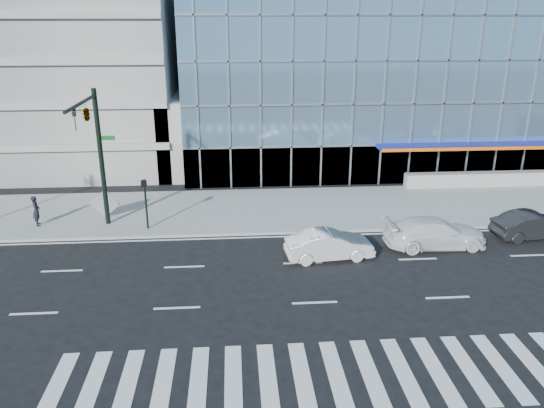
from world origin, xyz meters
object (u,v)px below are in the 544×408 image
Objects in this scene: tilted_panel at (105,203)px; dark_sedan at (534,225)px; white_suv at (435,233)px; pedestrian at (36,211)px; white_sedan at (329,245)px; traffic_signal at (91,129)px; ped_signal_post at (145,196)px.

dark_sedan is at bearing -12.69° from tilted_panel.
dark_sedan is (6.00, 0.77, -0.04)m from white_suv.
pedestrian is (-22.51, 4.49, 0.26)m from white_suv.
dark_sedan is at bearing -86.92° from white_sedan.
white_suv is at bearing -9.42° from traffic_signal.
ped_signal_post is at bearing -117.09° from pedestrian.
dark_sedan is 3.56× the size of tilted_panel.
ped_signal_post is 0.66× the size of white_sedan.
tilted_panel reaches higher than white_suv.
tilted_panel is (-2.83, 2.08, -1.08)m from ped_signal_post.
white_suv is at bearing -12.15° from ped_signal_post.
white_suv is 6.09m from white_sedan.
traffic_signal is at bearing -127.26° from pedestrian.
pedestrian is (-28.51, 3.71, 0.30)m from dark_sedan.
tilted_panel is at bearing 72.77° from dark_sedan.
dark_sedan is (24.42, -2.28, -5.40)m from traffic_signal.
ped_signal_post is at bearing 60.14° from white_sedan.
white_sedan is 0.98× the size of dark_sedan.
white_suv is at bearing 90.97° from dark_sedan.
ped_signal_post reaches higher than white_suv.
tilted_panel is at bearing 57.20° from white_sedan.
ped_signal_post is at bearing 76.71° from dark_sedan.
ped_signal_post is 6.76m from pedestrian.
tilted_panel is (3.76, 1.02, 0.00)m from pedestrian.
dark_sedan is 25.20m from tilted_panel.
pedestrian is at bearing 170.87° from ped_signal_post.
white_suv is 19.54m from tilted_panel.
traffic_signal is 4.75m from ped_signal_post.
traffic_signal is at bearing -84.20° from tilted_panel.
pedestrian is 3.90m from tilted_panel.
ped_signal_post is 22.12m from dark_sedan.
tilted_panel is (-18.75, 5.51, 0.26)m from white_suv.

